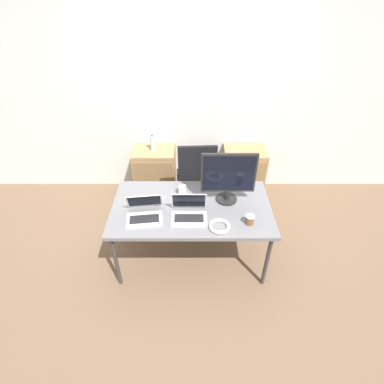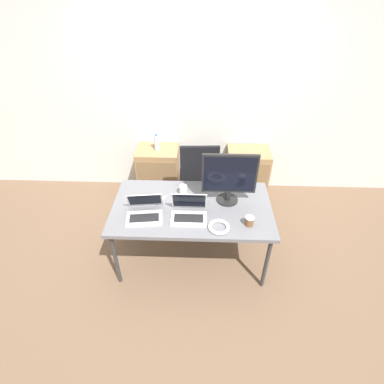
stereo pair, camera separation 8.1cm
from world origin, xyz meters
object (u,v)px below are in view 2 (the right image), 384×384
Objects in this scene: laptop_left at (145,212)px; coffee_cup_brown at (249,221)px; cable_coil at (219,227)px; cabinet_left at (159,172)px; office_chair at (199,187)px; cabinet_right at (247,174)px; laptop_right at (189,213)px; coffee_cup_white at (183,190)px; water_bottle at (157,143)px; monitor at (229,178)px.

laptop_left is 1.00m from coffee_cup_brown.
cabinet_left is at bearing 117.29° from cable_coil.
office_chair is 1.17m from coffee_cup_brown.
cable_coil is at bearing -62.71° from cabinet_left.
cabinet_right is 1.59m from laptop_right.
laptop_right reaches higher than laptop_left.
laptop_left is 0.51m from coffee_cup_white.
cable_coil is (0.77, -1.50, -0.07)m from water_bottle.
laptop_left is at bearing 168.14° from cable_coil.
coffee_cup_brown is at bearing -5.38° from laptop_left.
office_chair is at bearing 84.93° from laptop_right.
coffee_cup_white is 0.63m from cable_coil.
coffee_cup_white is at bearing -105.94° from office_chair.
coffee_cup_white is (-0.08, 0.36, 0.00)m from laptop_right.
cable_coil is (0.77, -1.50, 0.39)m from cabinet_left.
cable_coil reaches higher than cabinet_left.
water_bottle is 1.43m from laptop_right.
office_chair is at bearing 100.94° from cable_coil.
coffee_cup_brown is at bearing -53.74° from cabinet_left.
coffee_cup_brown is (0.18, -0.36, -0.24)m from monitor.
office_chair is 0.82m from water_bottle.
cabinet_right is at bearing 0.00° from cabinet_left.
cable_coil is at bearing -79.06° from office_chair.
cable_coil is (0.36, -0.52, -0.03)m from coffee_cup_white.
water_bottle is 1.35m from laptop_left.
monitor is 2.70× the size of cable_coil.
water_bottle is 1.79m from coffee_cup_brown.
office_chair is 3.03× the size of laptop_left.
coffee_cup_brown is (1.00, -0.09, 0.00)m from laptop_left.
coffee_cup_brown is 0.46× the size of cable_coil.
office_chair is 1.13m from cable_coil.
cabinet_left is at bearing -90.00° from water_bottle.
cabinet_left is 1.41m from laptop_left.
cabinet_left is 1.00× the size of cabinet_right.
laptop_left reaches higher than water_bottle.
monitor is (0.82, 0.27, 0.24)m from laptop_left.
monitor reaches higher than laptop_left.
coffee_cup_brown is 0.29m from cable_coil.
laptop_right is at bearing 0.75° from laptop_left.
laptop_right reaches higher than cabinet_right.
laptop_left is 0.67× the size of monitor.
coffee_cup_white is at bearing 45.99° from laptop_left.
coffee_cup_brown reaches higher than cabinet_left.
monitor is at bearing -108.38° from cabinet_right.
coffee_cup_white is at bearing 144.49° from coffee_cup_brown.
cable_coil is (-0.10, -0.42, -0.27)m from monitor.
cabinet_left is 1.84m from coffee_cup_brown.
water_bottle is 0.61× the size of laptop_left.
water_bottle is 1.07m from coffee_cup_white.
laptop_right reaches higher than cabinet_left.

